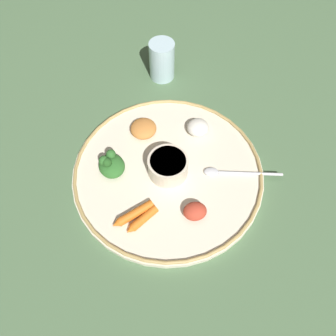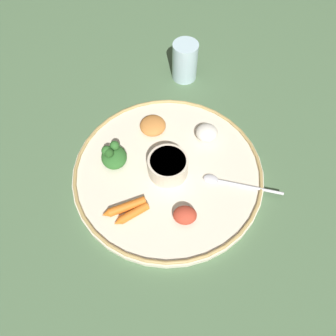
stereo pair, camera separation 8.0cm
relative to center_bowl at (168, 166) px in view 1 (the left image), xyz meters
The scene contains 12 objects.
ground_plane 0.04m from the center_bowl, ahead, with size 2.40×2.40×0.00m, color #4C6B47.
platter 0.03m from the center_bowl, ahead, with size 0.44×0.44×0.01m, color beige.
platter_rim 0.02m from the center_bowl, ahead, with size 0.44×0.44×0.01m, color tan.
center_bowl is the anchor object (origin of this frame).
spoon 0.15m from the center_bowl, 113.47° to the right, with size 0.09×0.17×0.01m.
greens_pile 0.13m from the center_bowl, 66.17° to the left, with size 0.07×0.07×0.05m.
carrot_near_spoon 0.14m from the center_bowl, 125.41° to the left, with size 0.04×0.10×0.02m.
carrot_outer 0.14m from the center_bowl, 135.11° to the left, with size 0.05×0.08×0.02m.
mound_berbere_red 0.12m from the center_bowl, behind, with size 0.05×0.04×0.03m, color #B73D28.
mound_rice_white 0.14m from the center_bowl, 53.47° to the right, with size 0.05×0.05×0.03m, color silver.
mound_squash 0.13m from the center_bowl, ahead, with size 0.06×0.07×0.03m, color #C67A38.
drinking_glass 0.33m from the center_bowl, 18.31° to the right, with size 0.07×0.07×0.11m.
Camera 1 is at (-0.39, 0.15, 0.71)m, focal length 37.21 mm.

